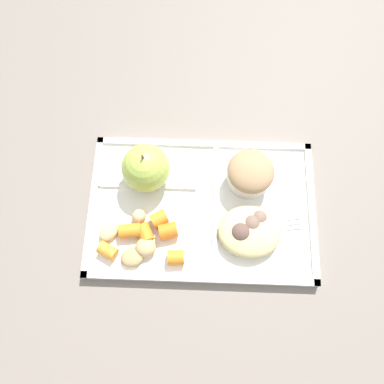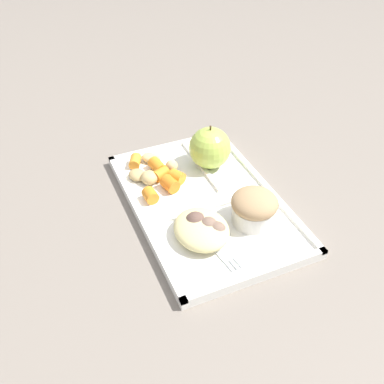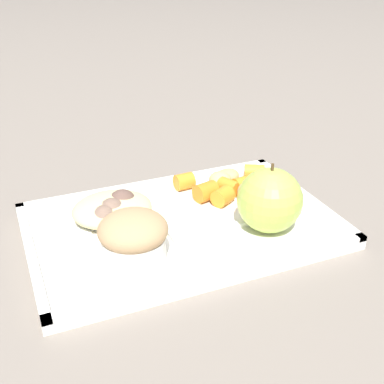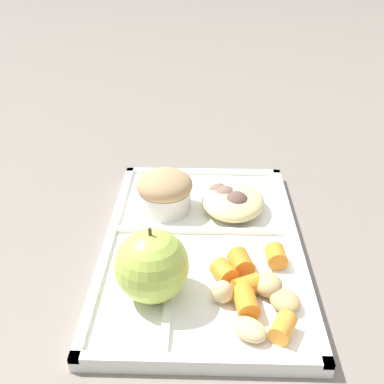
{
  "view_description": "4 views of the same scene",
  "coord_description": "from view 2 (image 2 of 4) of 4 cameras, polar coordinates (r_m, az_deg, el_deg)",
  "views": [
    {
      "loc": [
        -0.01,
        -0.19,
        0.65
      ],
      "look_at": [
        -0.02,
        0.02,
        0.04
      ],
      "focal_mm": 36.29,
      "sensor_mm": 36.0,
      "label": 1
    },
    {
      "loc": [
        0.56,
        -0.27,
        0.55
      ],
      "look_at": [
        -0.0,
        -0.03,
        0.04
      ],
      "focal_mm": 42.46,
      "sensor_mm": 36.0,
      "label": 2
    },
    {
      "loc": [
        0.2,
        0.51,
        0.35
      ],
      "look_at": [
        -0.01,
        0.01,
        0.06
      ],
      "focal_mm": 46.73,
      "sensor_mm": 36.0,
      "label": 3
    },
    {
      "loc": [
        -0.48,
        0.0,
        0.38
      ],
      "look_at": [
        0.05,
        0.01,
        0.06
      ],
      "focal_mm": 43.5,
      "sensor_mm": 36.0,
      "label": 4
    }
  ],
  "objects": [
    {
      "name": "egg_noodle_pile",
      "position": [
        0.74,
        1.19,
        -4.71
      ],
      "size": [
        0.1,
        0.09,
        0.03
      ],
      "primitive_type": "ellipsoid",
      "color": "#D6C684",
      "rests_on": "lunch_tray"
    },
    {
      "name": "meatball_center",
      "position": [
        0.75,
        0.45,
        -3.9
      ],
      "size": [
        0.04,
        0.04,
        0.04
      ],
      "primitive_type": "sphere",
      "color": "brown",
      "rests_on": "lunch_tray"
    },
    {
      "name": "green_apple",
      "position": [
        0.88,
        2.26,
        5.56
      ],
      "size": [
        0.08,
        0.08,
        0.09
      ],
      "color": "#A8C14C",
      "rests_on": "lunch_tray"
    },
    {
      "name": "potato_chunk_browned",
      "position": [
        0.86,
        -5.39,
        1.82
      ],
      "size": [
        0.04,
        0.04,
        0.02
      ],
      "primitive_type": "ellipsoid",
      "rotation": [
        0.0,
        0.0,
        0.14
      ],
      "color": "tan",
      "rests_on": "lunch_tray"
    },
    {
      "name": "potato_chunk_large",
      "position": [
        0.91,
        -5.16,
        4.27
      ],
      "size": [
        0.05,
        0.05,
        0.02
      ],
      "primitive_type": "ellipsoid",
      "rotation": [
        0.0,
        0.0,
        0.85
      ],
      "color": "tan",
      "rests_on": "lunch_tray"
    },
    {
      "name": "plastic_fork",
      "position": [
        0.74,
        2.98,
        -6.63
      ],
      "size": [
        0.15,
        0.03,
        0.0
      ],
      "color": "silver",
      "rests_on": "lunch_tray"
    },
    {
      "name": "carrot_slice_center",
      "position": [
        0.88,
        -4.36,
        3.26
      ],
      "size": [
        0.04,
        0.03,
        0.02
      ],
      "primitive_type": "cylinder",
      "rotation": [
        0.0,
        1.57,
        0.14
      ],
      "color": "orange",
      "rests_on": "lunch_tray"
    },
    {
      "name": "lunch_tray",
      "position": [
        0.82,
        1.64,
        -1.4
      ],
      "size": [
        0.39,
        0.25,
        0.02
      ],
      "color": "white",
      "rests_on": "ground"
    },
    {
      "name": "meatball_front",
      "position": [
        0.74,
        2.04,
        -4.5
      ],
      "size": [
        0.04,
        0.04,
        0.04
      ],
      "primitive_type": "sphere",
      "color": "#755B4C",
      "rests_on": "lunch_tray"
    },
    {
      "name": "carrot_slice_edge",
      "position": [
        0.84,
        -2.78,
        1.0
      ],
      "size": [
        0.04,
        0.03,
        0.03
      ],
      "primitive_type": "cylinder",
      "rotation": [
        0.0,
        1.57,
        3.39
      ],
      "color": "orange",
      "rests_on": "lunch_tray"
    },
    {
      "name": "carrot_slice_diagonal",
      "position": [
        0.9,
        -7.15,
        3.85
      ],
      "size": [
        0.04,
        0.03,
        0.02
      ],
      "primitive_type": "cylinder",
      "rotation": [
        0.0,
        1.57,
        2.67
      ],
      "color": "orange",
      "rests_on": "lunch_tray"
    },
    {
      "name": "bran_muffin",
      "position": [
        0.77,
        7.81,
        -1.91
      ],
      "size": [
        0.08,
        0.08,
        0.06
      ],
      "color": "silver",
      "rests_on": "lunch_tray"
    },
    {
      "name": "potato_chunk_wedge",
      "position": [
        0.87,
        -6.85,
        2.15
      ],
      "size": [
        0.05,
        0.04,
        0.02
      ],
      "primitive_type": "ellipsoid",
      "rotation": [
        0.0,
        0.0,
        0.4
      ],
      "color": "tan",
      "rests_on": "lunch_tray"
    },
    {
      "name": "meatball_side",
      "position": [
        0.73,
        2.23,
        -5.83
      ],
      "size": [
        0.03,
        0.03,
        0.03
      ],
      "primitive_type": "sphere",
      "color": "#755B4C",
      "rests_on": "lunch_tray"
    },
    {
      "name": "potato_chunk_golden",
      "position": [
        0.88,
        -2.58,
        3.26
      ],
      "size": [
        0.02,
        0.02,
        0.03
      ],
      "primitive_type": "ellipsoid",
      "rotation": [
        0.0,
        0.0,
        4.72
      ],
      "color": "tan",
      "rests_on": "lunch_tray"
    },
    {
      "name": "carrot_slice_near_corner",
      "position": [
        0.85,
        -1.91,
        1.91
      ],
      "size": [
        0.03,
        0.03,
        0.02
      ],
      "primitive_type": "cylinder",
      "rotation": [
        0.0,
        1.57,
        0.51
      ],
      "color": "orange",
      "rests_on": "lunch_tray"
    },
    {
      "name": "carrot_slice_large",
      "position": [
        0.86,
        -3.95,
        2.27
      ],
      "size": [
        0.03,
        0.04,
        0.02
      ],
      "primitive_type": "cylinder",
      "rotation": [
        0.0,
        1.57,
        5.15
      ],
      "color": "orange",
      "rests_on": "lunch_tray"
    },
    {
      "name": "ground",
      "position": [
        0.83,
        1.63,
        -1.78
      ],
      "size": [
        6.0,
        6.0,
        0.0
      ],
      "primitive_type": "plane",
      "color": "slate"
    },
    {
      "name": "carrot_slice_back",
      "position": [
        0.82,
        -5.24,
        -0.43
      ],
      "size": [
        0.03,
        0.03,
        0.02
      ],
      "primitive_type": "cylinder",
      "rotation": [
        0.0,
        1.57,
        0.07
      ],
      "color": "orange",
      "rests_on": "lunch_tray"
    },
    {
      "name": "meatball_back",
      "position": [
        0.74,
        3.08,
        -4.97
      ],
      "size": [
        0.03,
        0.03,
        0.03
      ],
      "primitive_type": "sphere",
      "color": "#755B4C",
      "rests_on": "lunch_tray"
    }
  ]
}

